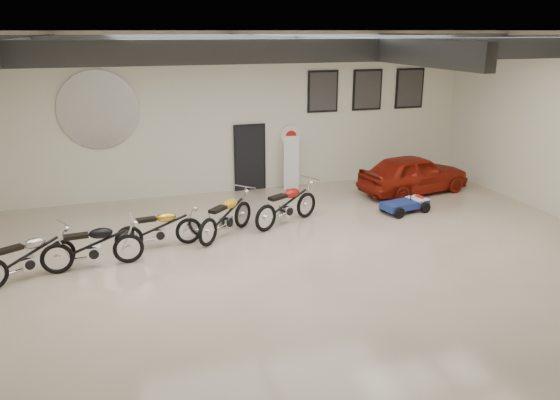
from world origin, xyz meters
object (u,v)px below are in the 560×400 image
object	(u,v)px
motorcycle_yellow	(226,215)
go_kart	(409,201)
banner_stand	(291,163)
motorcycle_black	(93,245)
motorcycle_red	(287,204)
motorcycle_silver	(27,256)
vintage_car	(414,174)
motorcycle_gold	(159,227)

from	to	relation	value
motorcycle_yellow	go_kart	size ratio (longest dim) A/B	1.26
banner_stand	go_kart	distance (m)	4.06
motorcycle_black	go_kart	size ratio (longest dim) A/B	1.24
motorcycle_red	go_kart	world-z (taller)	motorcycle_red
banner_stand	motorcycle_black	world-z (taller)	banner_stand
motorcycle_silver	motorcycle_black	world-z (taller)	motorcycle_black
banner_stand	go_kart	world-z (taller)	banner_stand
banner_stand	motorcycle_black	xyz separation A→B (m)	(-6.12, -4.48, -0.35)
go_kart	vintage_car	distance (m)	2.01
banner_stand	motorcycle_red	size ratio (longest dim) A/B	0.82
go_kart	banner_stand	bearing A→B (deg)	116.73
motorcycle_black	vintage_car	bearing A→B (deg)	12.65
motorcycle_silver	motorcycle_yellow	distance (m)	4.65
motorcycle_silver	motorcycle_red	distance (m)	6.43
motorcycle_silver	motorcycle_gold	world-z (taller)	motorcycle_silver
banner_stand	vintage_car	size ratio (longest dim) A/B	0.49
motorcycle_silver	motorcycle_black	distance (m)	1.32
banner_stand	vintage_car	distance (m)	3.93
motorcycle_silver	go_kart	bearing A→B (deg)	-20.03
motorcycle_silver	motorcycle_yellow	bearing A→B (deg)	-13.85
motorcycle_red	banner_stand	bearing A→B (deg)	41.76
banner_stand	motorcycle_silver	size ratio (longest dim) A/B	0.88
go_kart	motorcycle_black	bearing A→B (deg)	177.03
motorcycle_silver	vintage_car	size ratio (longest dim) A/B	0.56
go_kart	vintage_car	bearing A→B (deg)	43.77
motorcycle_black	motorcycle_gold	world-z (taller)	motorcycle_black
banner_stand	motorcycle_gold	world-z (taller)	banner_stand
motorcycle_silver	motorcycle_gold	distance (m)	2.94
motorcycle_yellow	motorcycle_red	xyz separation A→B (m)	(1.74, 0.38, 0.01)
motorcycle_silver	motorcycle_yellow	size ratio (longest dim) A/B	0.95
motorcycle_black	motorcycle_gold	size ratio (longest dim) A/B	1.04
motorcycle_black	vintage_car	distance (m)	10.19
motorcycle_red	motorcycle_yellow	bearing A→B (deg)	165.25
motorcycle_gold	go_kart	bearing A→B (deg)	-0.78
motorcycle_red	vintage_car	world-z (taller)	vintage_car
motorcycle_gold	motorcycle_red	size ratio (longest dim) A/B	0.92
motorcycle_silver	motorcycle_gold	size ratio (longest dim) A/B	1.01
motorcycle_silver	motorcycle_black	xyz separation A→B (m)	(1.31, 0.16, 0.02)
motorcycle_black	vintage_car	world-z (taller)	vintage_car
vintage_car	motorcycle_gold	bearing A→B (deg)	95.57
motorcycle_black	go_kart	bearing A→B (deg)	4.48
motorcycle_red	vintage_car	distance (m)	5.06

